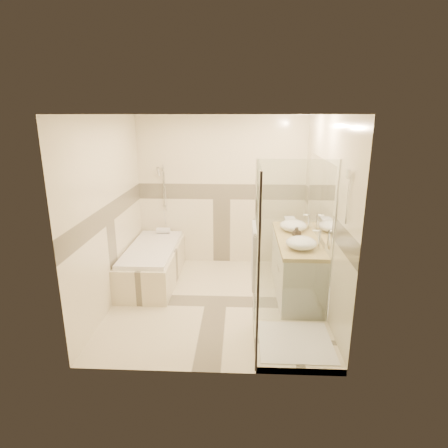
{
  "coord_description": "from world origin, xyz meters",
  "views": [
    {
      "loc": [
        0.33,
        -4.69,
        2.5
      ],
      "look_at": [
        0.1,
        0.25,
        1.05
      ],
      "focal_mm": 30.0,
      "sensor_mm": 36.0,
      "label": 1
    }
  ],
  "objects_px": {
    "vessel_sink_near": "(293,225)",
    "shower_enclosure": "(285,304)",
    "amenity_bottle_b": "(296,232)",
    "bathtub": "(153,262)",
    "vanity": "(296,266)",
    "vessel_sink_far": "(301,243)",
    "amenity_bottle_a": "(297,233)"
  },
  "relations": [
    {
      "from": "amenity_bottle_a",
      "to": "amenity_bottle_b",
      "type": "bearing_deg",
      "value": 90.0
    },
    {
      "from": "bathtub",
      "to": "vessel_sink_far",
      "type": "bearing_deg",
      "value": -20.48
    },
    {
      "from": "vanity",
      "to": "amenity_bottle_a",
      "type": "xyz_separation_m",
      "value": [
        -0.02,
        -0.08,
        0.51
      ]
    },
    {
      "from": "vanity",
      "to": "amenity_bottle_b",
      "type": "relative_size",
      "value": 12.3
    },
    {
      "from": "shower_enclosure",
      "to": "vessel_sink_far",
      "type": "relative_size",
      "value": 5.18
    },
    {
      "from": "amenity_bottle_b",
      "to": "vessel_sink_near",
      "type": "bearing_deg",
      "value": 90.0
    },
    {
      "from": "shower_enclosure",
      "to": "amenity_bottle_a",
      "type": "distance_m",
      "value": 1.3
    },
    {
      "from": "bathtub",
      "to": "vanity",
      "type": "xyz_separation_m",
      "value": [
        2.15,
        -0.35,
        0.12
      ]
    },
    {
      "from": "vessel_sink_near",
      "to": "vessel_sink_far",
      "type": "bearing_deg",
      "value": -90.0
    },
    {
      "from": "bathtub",
      "to": "amenity_bottle_a",
      "type": "distance_m",
      "value": 2.26
    },
    {
      "from": "bathtub",
      "to": "amenity_bottle_a",
      "type": "xyz_separation_m",
      "value": [
        2.13,
        -0.43,
        0.63
      ]
    },
    {
      "from": "vessel_sink_near",
      "to": "vessel_sink_far",
      "type": "distance_m",
      "value": 0.78
    },
    {
      "from": "vessel_sink_near",
      "to": "bathtub",
      "type": "bearing_deg",
      "value": 179.52
    },
    {
      "from": "bathtub",
      "to": "shower_enclosure",
      "type": "bearing_deg",
      "value": -41.1
    },
    {
      "from": "vanity",
      "to": "vessel_sink_far",
      "type": "distance_m",
      "value": 0.67
    },
    {
      "from": "bathtub",
      "to": "shower_enclosure",
      "type": "relative_size",
      "value": 0.83
    },
    {
      "from": "vanity",
      "to": "vessel_sink_near",
      "type": "bearing_deg",
      "value": 93.44
    },
    {
      "from": "bathtub",
      "to": "vanity",
      "type": "relative_size",
      "value": 1.05
    },
    {
      "from": "bathtub",
      "to": "amenity_bottle_b",
      "type": "distance_m",
      "value": 2.23
    },
    {
      "from": "amenity_bottle_a",
      "to": "vessel_sink_near",
      "type": "bearing_deg",
      "value": 90.0
    },
    {
      "from": "vanity",
      "to": "amenity_bottle_b",
      "type": "bearing_deg",
      "value": 108.93
    },
    {
      "from": "vanity",
      "to": "vessel_sink_far",
      "type": "xyz_separation_m",
      "value": [
        -0.02,
        -0.45,
        0.5
      ]
    },
    {
      "from": "shower_enclosure",
      "to": "amenity_bottle_b",
      "type": "xyz_separation_m",
      "value": [
        0.27,
        1.33,
        0.41
      ]
    },
    {
      "from": "shower_enclosure",
      "to": "vessel_sink_far",
      "type": "xyz_separation_m",
      "value": [
        0.27,
        0.83,
        0.42
      ]
    },
    {
      "from": "amenity_bottle_a",
      "to": "amenity_bottle_b",
      "type": "relative_size",
      "value": 1.35
    },
    {
      "from": "vessel_sink_near",
      "to": "amenity_bottle_b",
      "type": "distance_m",
      "value": 0.27
    },
    {
      "from": "bathtub",
      "to": "vessel_sink_far",
      "type": "height_order",
      "value": "vessel_sink_far"
    },
    {
      "from": "vessel_sink_near",
      "to": "shower_enclosure",
      "type": "bearing_deg",
      "value": -99.66
    },
    {
      "from": "vessel_sink_near",
      "to": "vessel_sink_far",
      "type": "xyz_separation_m",
      "value": [
        0.0,
        -0.78,
        -0.0
      ]
    },
    {
      "from": "vessel_sink_near",
      "to": "amenity_bottle_a",
      "type": "relative_size",
      "value": 2.24
    },
    {
      "from": "shower_enclosure",
      "to": "amenity_bottle_a",
      "type": "xyz_separation_m",
      "value": [
        0.27,
        1.19,
        0.43
      ]
    },
    {
      "from": "bathtub",
      "to": "amenity_bottle_b",
      "type": "bearing_deg",
      "value": -7.8
    }
  ]
}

